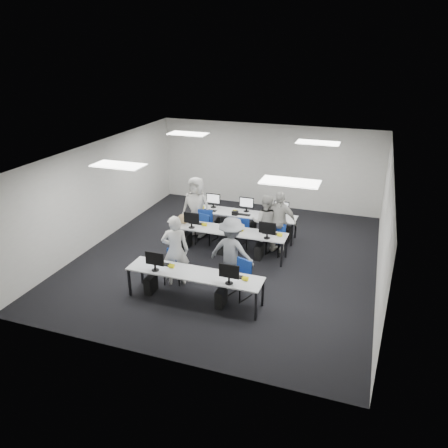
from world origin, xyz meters
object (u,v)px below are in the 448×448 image
(desk_mid, at_px, (230,232))
(chair_7, at_px, (271,239))
(chair_5, at_px, (208,231))
(student_1, at_px, (265,222))
(student_2, at_px, (196,207))
(chair_6, at_px, (238,235))
(photographer, at_px, (232,251))
(chair_2, at_px, (204,233))
(chair_4, at_px, (276,245))
(student_0, at_px, (175,251))
(chair_0, at_px, (174,272))
(chair_3, at_px, (242,238))
(desk_front, at_px, (194,275))
(chair_1, at_px, (239,286))
(student_3, at_px, (279,221))

(desk_mid, relative_size, chair_7, 3.79)
(chair_5, relative_size, chair_7, 1.05)
(student_1, distance_m, student_2, 2.26)
(chair_6, distance_m, photographer, 2.46)
(chair_2, bearing_deg, desk_mid, -35.60)
(desk_mid, distance_m, chair_4, 1.37)
(chair_5, bearing_deg, student_0, -69.67)
(chair_0, distance_m, chair_6, 2.85)
(chair_3, xyz_separation_m, chair_4, (1.06, -0.12, 0.01))
(desk_front, xyz_separation_m, student_2, (-1.42, 3.54, 0.26))
(desk_mid, relative_size, student_1, 1.94)
(chair_1, bearing_deg, chair_0, -163.10)
(chair_2, relative_size, chair_3, 1.17)
(desk_front, bearing_deg, chair_0, 142.51)
(desk_mid, height_order, chair_1, chair_1)
(chair_1, relative_size, student_2, 0.49)
(chair_4, height_order, student_0, student_0)
(desk_mid, distance_m, chair_6, 0.88)
(student_3, bearing_deg, desk_front, -105.84)
(desk_front, relative_size, chair_3, 3.88)
(chair_4, relative_size, chair_7, 1.03)
(student_0, relative_size, photographer, 1.04)
(student_3, height_order, photographer, student_3)
(chair_1, bearing_deg, chair_5, 144.88)
(chair_5, bearing_deg, desk_mid, -21.55)
(chair_6, xyz_separation_m, student_1, (0.85, -0.07, 0.55))
(chair_3, distance_m, chair_7, 0.88)
(student_3, bearing_deg, student_2, 179.40)
(chair_3, height_order, photographer, photographer)
(chair_1, distance_m, student_3, 2.88)
(chair_5, bearing_deg, chair_0, -71.83)
(chair_4, bearing_deg, chair_6, -179.69)
(desk_mid, relative_size, chair_5, 3.61)
(chair_3, bearing_deg, chair_7, 6.67)
(chair_0, bearing_deg, student_2, 89.67)
(student_3, relative_size, photographer, 1.01)
(chair_5, bearing_deg, chair_4, 8.65)
(desk_front, height_order, chair_3, chair_3)
(chair_4, bearing_deg, chair_5, -172.50)
(chair_3, relative_size, chair_7, 0.98)
(chair_0, height_order, chair_1, chair_1)
(desk_front, bearing_deg, desk_mid, 90.00)
(desk_mid, xyz_separation_m, chair_2, (-1.00, 0.51, -0.38))
(desk_mid, relative_size, student_3, 1.80)
(desk_front, height_order, chair_0, chair_0)
(desk_mid, distance_m, student_1, 1.10)
(chair_1, xyz_separation_m, student_2, (-2.34, 3.02, 0.65))
(chair_5, distance_m, chair_6, 0.94)
(chair_2, distance_m, student_2, 0.87)
(chair_0, bearing_deg, chair_5, 80.93)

